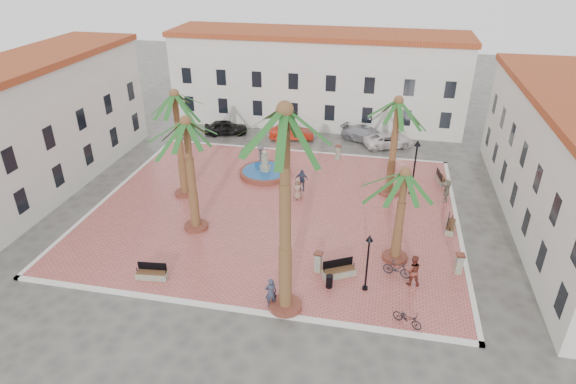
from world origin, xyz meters
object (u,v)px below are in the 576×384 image
bicycle_b (397,269)px  pedestrian_north (261,154)px  bench_e (450,226)px  cyclist_a (271,292)px  car_red (291,133)px  bench_s (152,274)px  lamppost_e (416,158)px  car_white (389,140)px  palm_nw (175,106)px  palm_e (404,185)px  bollard_se (318,262)px  bollard_n (338,152)px  palm_sw (187,135)px  pedestrian_fountain_a (298,189)px  litter_bin (329,281)px  bench_se (339,272)px  bench_ne (441,179)px  car_silver (367,134)px  bollard_e (459,263)px  pedestrian_east (447,190)px  lamppost_s (368,253)px  bicycle_a (407,318)px  fountain (265,172)px  car_black (226,127)px  pedestrian_fountain_b (302,180)px  palm_ne (397,112)px  cyclist_b (413,270)px  palm_s (285,133)px

bicycle_b → pedestrian_north: pedestrian_north is taller
bench_e → cyclist_a: 14.22m
car_red → bench_s: bearing=161.0°
lamppost_e → car_white: bearing=101.5°
palm_nw → palm_e: bearing=-18.6°
bollard_se → cyclist_a: (-2.03, -3.54, 0.20)m
palm_nw → bollard_n: bearing=39.6°
palm_sw → pedestrian_fountain_a: size_ratio=4.70×
litter_bin → bollard_n: bearing=94.8°
bench_e → pedestrian_north: (-15.38, 8.09, 0.55)m
bench_se → bench_ne: bearing=35.9°
car_silver → bollard_e: bearing=-139.7°
pedestrian_east → car_white: 11.22m
bollard_n → car_red: 6.71m
bollard_se → car_white: (3.69, 20.93, -0.18)m
pedestrian_fountain_a → lamppost_s: bearing=-61.4°
bicycle_a → car_silver: car_silver is taller
bench_ne → lamppost_s: (-5.19, -14.89, 2.20)m
pedestrian_north → car_red: size_ratio=0.37×
fountain → palm_e: palm_e is taller
bicycle_b → pedestrian_fountain_a: pedestrian_fountain_a is taller
bench_e → car_red: 20.15m
bench_e → car_black: bearing=65.4°
cyclist_a → pedestrian_east: bearing=-149.3°
bicycle_b → pedestrian_fountain_a: size_ratio=1.00×
palm_sw → bench_e: 18.54m
lamppost_e → pedestrian_fountain_b: lamppost_e is taller
lamppost_e → palm_ne: bearing=-168.9°
palm_ne → cyclist_b: bearing=-82.4°
bollard_n → car_silver: bollard_n is taller
pedestrian_east → car_silver: bearing=-148.3°
car_red → bicycle_a: bearing=-166.2°
palm_ne → car_silver: 12.65m
palm_ne → cyclist_b: palm_ne is taller
bench_s → bicycle_b: bearing=6.5°
palm_s → pedestrian_fountain_b: (-1.59, 13.65, -9.08)m
litter_bin → car_black: size_ratio=0.18×
bicycle_a → pedestrian_east: 14.51m
bicycle_b → palm_e: bearing=19.4°
bollard_e → cyclist_b: size_ratio=0.68×
pedestrian_fountain_b → pedestrian_east: pedestrian_fountain_b is taller
palm_ne → car_black: palm_ne is taller
bench_s → car_white: car_white is taller
bollard_e → car_white: 19.94m
palm_nw → car_white: 21.29m
lamppost_e → pedestrian_east: (2.51, -0.66, -2.14)m
car_silver → bicycle_a: bearing=-149.6°
bench_e → pedestrian_east: pedestrian_east is taller
lamppost_s → palm_e: bearing=64.0°
bollard_n → litter_bin: bearing=-85.2°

